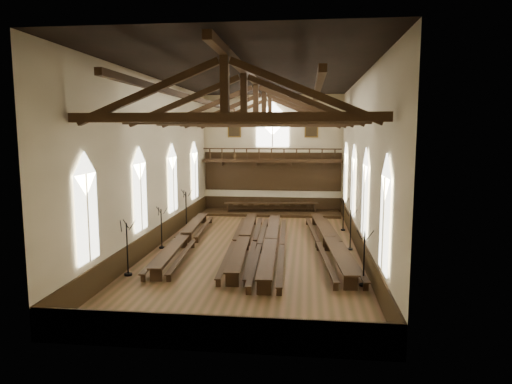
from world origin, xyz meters
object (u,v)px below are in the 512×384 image
refectory_row_d (329,240)px  dais (271,213)px  refectory_row_a (184,237)px  candelabrum_left_mid (162,236)px  candelabrum_left_far (186,217)px  candelabrum_right_far (343,220)px  refectory_row_c (271,242)px  candelabrum_right_near (364,269)px  candelabrum_left_near (128,259)px  refectory_row_b (244,239)px  candelabrum_right_mid (350,238)px  high_table (271,204)px

refectory_row_d → dais: 12.01m
refectory_row_a → refectory_row_d: refectory_row_d is taller
refectory_row_d → candelabrum_left_mid: (-9.85, -0.87, 0.18)m
candelabrum_left_far → candelabrum_right_far: bearing=3.1°
candelabrum_left_mid → candelabrum_right_far: bearing=29.2°
refectory_row_c → refectory_row_d: bearing=16.5°
refectory_row_d → candelabrum_right_near: 6.49m
refectory_row_a → dais: 12.10m
candelabrum_left_mid → candelabrum_right_far: (11.10, 6.19, -0.06)m
refectory_row_d → candelabrum_left_near: (-9.85, -6.07, 0.25)m
refectory_row_b → candelabrum_left_mid: (-4.85, -0.61, 0.21)m
candelabrum_left_mid → candelabrum_right_near: size_ratio=0.98×
candelabrum_right_near → candelabrum_right_mid: 6.38m
candelabrum_left_near → candelabrum_right_far: size_ratio=1.18×
candelabrum_right_near → refectory_row_a: bearing=147.6°
refectory_row_c → candelabrum_right_near: (4.60, -5.37, 0.21)m
refectory_row_c → candelabrum_right_near: size_ratio=5.76×
dais → candelabrum_left_far: (-5.57, -6.48, 0.75)m
candelabrum_left_far → refectory_row_b: bearing=-45.7°
refectory_row_d → candelabrum_right_near: size_ratio=5.81×
refectory_row_d → refectory_row_a: bearing=-179.7°
refectory_row_a → dais: refectory_row_a is taller
refectory_row_a → refectory_row_d: size_ratio=0.96×
candelabrum_left_far → candelabrum_right_mid: (11.10, -4.71, -0.12)m
candelabrum_right_mid → refectory_row_b: bearing=-177.6°
candelabrum_left_far → candelabrum_right_far: 11.12m
refectory_row_a → refectory_row_b: (3.70, -0.21, 0.02)m
refectory_row_a → refectory_row_b: refectory_row_b is taller
candelabrum_right_far → refectory_row_b: bearing=-138.2°
refectory_row_a → refectory_row_c: refectory_row_c is taller
high_table → candelabrum_right_mid: (5.53, -11.19, -0.11)m
candelabrum_left_near → candelabrum_right_near: candelabrum_left_near is taller
candelabrum_left_far → candelabrum_right_near: bearing=-45.0°
candelabrum_left_near → candelabrum_right_far: 15.90m
refectory_row_a → candelabrum_left_near: size_ratio=5.21×
dais → candelabrum_right_far: bearing=-46.8°
refectory_row_d → refectory_row_c: bearing=-163.5°
refectory_row_d → dais: (-4.28, 11.21, -0.47)m
candelabrum_left_mid → candelabrum_right_mid: candelabrum_left_mid is taller
refectory_row_d → refectory_row_b: bearing=-177.1°
candelabrum_left_mid → candelabrum_right_far: candelabrum_left_mid is taller
refectory_row_b → dais: refectory_row_b is taller
dais → high_table: 0.73m
candelabrum_left_near → candelabrum_right_mid: bearing=28.7°
candelabrum_right_near → candelabrum_right_far: candelabrum_right_near is taller
refectory_row_c → dais: refectory_row_c is taller
refectory_row_c → candelabrum_left_mid: bearing=178.9°
refectory_row_a → dais: bearing=68.6°
dais → candelabrum_left_far: candelabrum_left_far is taller
refectory_row_a → high_table: (4.41, 11.26, 0.31)m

